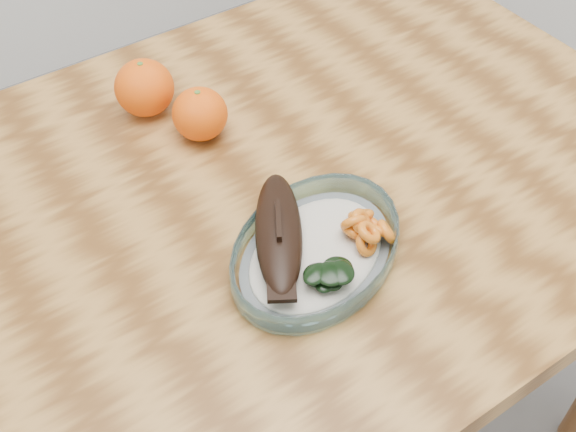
# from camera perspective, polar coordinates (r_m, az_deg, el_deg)

# --- Properties ---
(dining_table) EXTENTS (1.20, 0.80, 0.75)m
(dining_table) POSITION_cam_1_polar(r_m,az_deg,el_deg) (1.02, -2.31, -1.88)
(dining_table) COLOR brown
(dining_table) RESTS_ON ground
(plated_meal) EXTENTS (0.58, 0.58, 0.08)m
(plated_meal) POSITION_cam_1_polar(r_m,az_deg,el_deg) (0.86, 2.17, -2.49)
(plated_meal) COLOR white
(plated_meal) RESTS_ON dining_table
(orange_left) EXTENTS (0.09, 0.09, 0.09)m
(orange_left) POSITION_cam_1_polar(r_m,az_deg,el_deg) (1.07, -11.28, 9.91)
(orange_left) COLOR #FF3F05
(orange_left) RESTS_ON dining_table
(orange_right) EXTENTS (0.08, 0.08, 0.08)m
(orange_right) POSITION_cam_1_polar(r_m,az_deg,el_deg) (1.01, -6.98, 8.00)
(orange_right) COLOR #FF3F05
(orange_right) RESTS_ON dining_table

